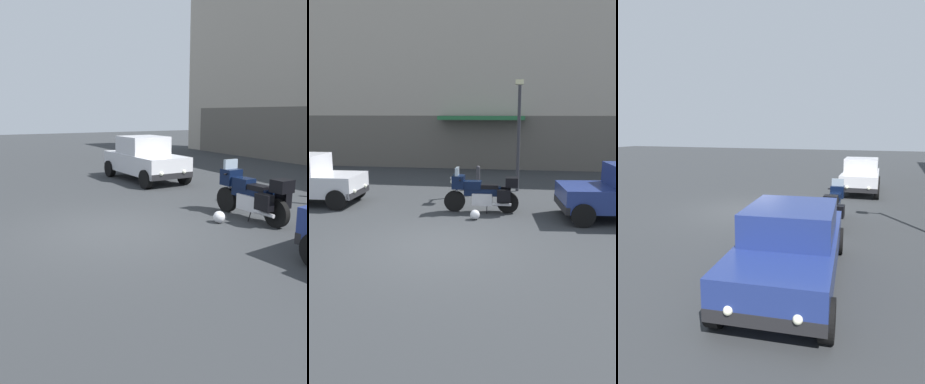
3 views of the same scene
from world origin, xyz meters
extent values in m
plane|color=#2D3033|center=(0.00, 0.00, 0.00)|extent=(80.00, 80.00, 0.00)
cylinder|color=black|center=(-0.17, 3.19, 0.32)|extent=(0.64, 0.16, 0.64)
cylinder|color=black|center=(1.45, 3.24, 0.32)|extent=(0.64, 0.16, 0.64)
cylinder|color=#B7B7BC|center=(-0.15, 3.19, 0.75)|extent=(0.33, 0.08, 0.68)
cube|color=#B7B7BC|center=(0.68, 3.21, 0.42)|extent=(0.61, 0.42, 0.36)
cube|color=black|center=(0.68, 3.21, 0.66)|extent=(1.11, 0.32, 0.28)
cube|color=black|center=(0.38, 3.20, 0.84)|extent=(0.53, 0.36, 0.24)
cube|color=black|center=(0.88, 3.22, 0.80)|extent=(0.57, 0.32, 0.12)
cube|color=black|center=(-0.05, 3.19, 0.92)|extent=(0.37, 0.45, 0.40)
cube|color=#8C9EAD|center=(-0.09, 3.19, 1.22)|extent=(0.09, 0.40, 0.28)
sphere|color=#EAEACC|center=(-0.23, 3.18, 0.92)|extent=(0.14, 0.14, 0.14)
cylinder|color=black|center=(0.03, 3.19, 1.02)|extent=(0.06, 0.62, 0.04)
cylinder|color=#B7B7BC|center=(1.29, 3.03, 0.30)|extent=(0.55, 0.11, 0.09)
cube|color=black|center=(1.34, 2.96, 0.58)|extent=(0.41, 0.21, 0.36)
cube|color=black|center=(1.32, 3.51, 0.58)|extent=(0.41, 0.21, 0.36)
cube|color=black|center=(1.55, 3.24, 0.95)|extent=(0.37, 0.41, 0.28)
cylinder|color=black|center=(0.84, 3.04, 0.15)|extent=(0.03, 0.13, 0.29)
sphere|color=silver|center=(0.56, 2.35, 0.14)|extent=(0.28, 0.28, 0.28)
cube|color=silver|center=(-5.29, 3.50, 0.66)|extent=(3.84, 1.74, 0.68)
cube|color=silver|center=(-5.44, 3.49, 1.32)|extent=(1.64, 1.55, 0.64)
cube|color=#8C9EAD|center=(-4.69, 3.51, 1.32)|extent=(0.10, 1.40, 0.54)
cube|color=#8C9EAD|center=(-6.19, 3.47, 1.32)|extent=(0.10, 1.40, 0.51)
cube|color=black|center=(-3.44, 3.55, 0.42)|extent=(0.17, 1.64, 0.20)
cube|color=black|center=(-7.14, 3.44, 0.42)|extent=(0.17, 1.64, 0.20)
cylinder|color=black|center=(-3.86, 4.32, 0.32)|extent=(0.65, 0.24, 0.64)
cylinder|color=black|center=(-3.82, 2.76, 0.32)|extent=(0.65, 0.24, 0.64)
cylinder|color=black|center=(-6.76, 4.24, 0.32)|extent=(0.65, 0.24, 0.64)
cylinder|color=black|center=(-6.72, 2.68, 0.32)|extent=(0.65, 0.24, 0.64)
sphere|color=silver|center=(-3.40, 4.00, 0.54)|extent=(0.14, 0.14, 0.14)
sphere|color=silver|center=(-3.38, 3.10, 0.54)|extent=(0.14, 0.14, 0.14)
camera|label=1|loc=(7.22, -3.06, 2.49)|focal=35.55mm
camera|label=2|loc=(1.91, -8.22, 2.99)|focal=36.39mm
camera|label=3|loc=(11.31, 4.86, 2.98)|focal=31.84mm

